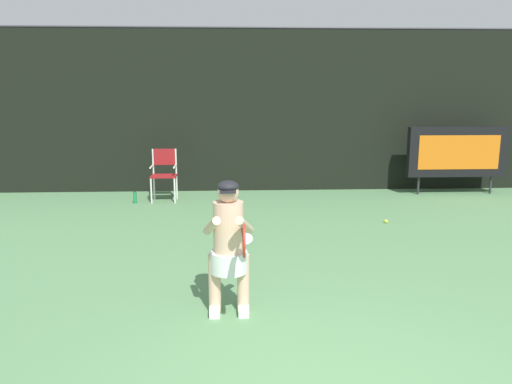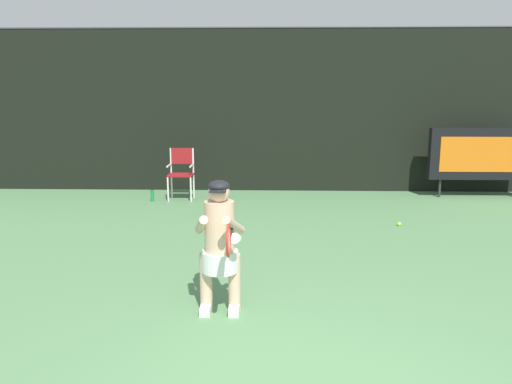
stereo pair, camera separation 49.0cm
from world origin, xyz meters
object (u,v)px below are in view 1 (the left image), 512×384
Objects in this scene: tennis_ball_loose at (386,221)px; scoreboard at (457,152)px; tennis_player at (229,244)px; water_bottle at (135,198)px; umpire_chair at (164,172)px; tennis_racket at (244,240)px.

scoreboard is at bearing 46.69° from tennis_ball_loose.
tennis_player is 4.51m from tennis_ball_loose.
water_bottle is at bearing -174.93° from scoreboard.
water_bottle is at bearing 110.19° from tennis_player.
umpire_chair reaches higher than tennis_ball_loose.
umpire_chair is at bearing 105.01° from tennis_racket.
tennis_racket is (-4.88, -6.50, 0.02)m from scoreboard.
umpire_chair is 0.80m from water_bottle.
water_bottle is 5.03m from tennis_ball_loose.
umpire_chair is 1.79× the size of tennis_racket.
water_bottle reaches higher than tennis_ball_loose.
scoreboard is 7.05m from water_bottle.
tennis_player is (1.37, -5.56, 0.14)m from umpire_chair.
scoreboard reaches higher than tennis_player.
water_bottle is 0.19× the size of tennis_player.
water_bottle is (-0.58, -0.26, -0.50)m from umpire_chair.
scoreboard is 8.30× the size of water_bottle.
scoreboard is 3.45m from tennis_ball_loose.
tennis_player is (1.95, -5.31, 0.63)m from water_bottle.
tennis_racket is (0.14, -0.57, 0.21)m from tennis_player.
scoreboard reaches higher than tennis_racket.
tennis_player is 20.81× the size of tennis_ball_loose.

